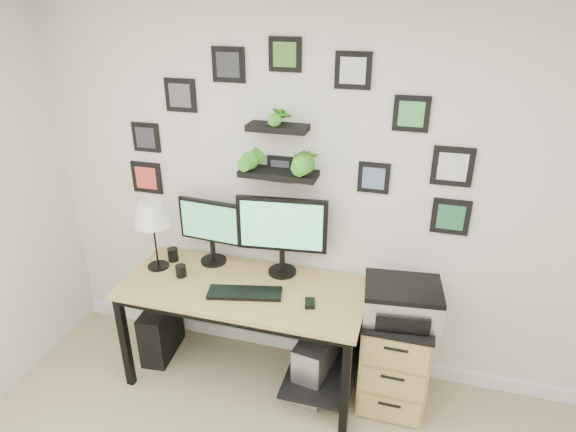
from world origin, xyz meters
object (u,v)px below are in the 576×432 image
(monitor_right, at_px, (282,230))
(table_lamp, at_px, (152,215))
(pc_tower_grey, at_px, (317,362))
(printer, at_px, (402,301))
(mug, at_px, (181,271))
(pc_tower_black, at_px, (161,330))
(monitor_left, at_px, (211,227))
(file_cabinet, at_px, (395,356))
(desk, at_px, (251,300))

(monitor_right, bearing_deg, table_lamp, -169.53)
(table_lamp, distance_m, pc_tower_grey, 1.49)
(pc_tower_grey, bearing_deg, printer, 6.63)
(mug, xyz_separation_m, pc_tower_black, (-0.25, 0.05, -0.59))
(monitor_left, bearing_deg, pc_tower_grey, -14.30)
(file_cabinet, bearing_deg, pc_tower_black, -178.67)
(monitor_left, bearing_deg, mug, -119.50)
(pc_tower_black, distance_m, file_cabinet, 1.72)
(mug, relative_size, pc_tower_grey, 0.18)
(desk, distance_m, pc_tower_grey, 0.62)
(desk, relative_size, file_cabinet, 2.39)
(desk, relative_size, monitor_left, 3.36)
(monitor_left, bearing_deg, desk, -29.31)
(pc_tower_grey, xyz_separation_m, printer, (0.51, 0.06, 0.56))
(desk, bearing_deg, printer, 2.77)
(mug, bearing_deg, pc_tower_grey, 1.35)
(pc_tower_black, relative_size, file_cabinet, 0.61)
(monitor_left, height_order, monitor_right, monitor_right)
(monitor_right, distance_m, file_cabinet, 1.11)
(pc_tower_black, bearing_deg, monitor_right, 5.22)
(pc_tower_black, relative_size, printer, 0.82)
(mug, relative_size, printer, 0.16)
(pc_tower_grey, bearing_deg, pc_tower_black, 178.55)
(mug, height_order, pc_tower_black, mug)
(monitor_left, bearing_deg, pc_tower_black, -154.95)
(monitor_left, xyz_separation_m, file_cabinet, (1.33, -0.14, -0.69))
(file_cabinet, distance_m, printer, 0.44)
(table_lamp, relative_size, printer, 0.99)
(monitor_right, bearing_deg, pc_tower_black, -169.12)
(desk, height_order, table_lamp, table_lamp)
(pc_tower_grey, bearing_deg, monitor_left, 165.70)
(desk, distance_m, printer, 0.99)
(monitor_left, bearing_deg, printer, -6.42)
(monitor_right, xyz_separation_m, file_cabinet, (0.81, -0.13, -0.75))
(monitor_left, height_order, mug, monitor_left)
(desk, bearing_deg, monitor_right, 49.29)
(monitor_right, height_order, printer, monitor_right)
(monitor_left, relative_size, mug, 5.83)
(monitor_left, xyz_separation_m, monitor_right, (0.51, -0.01, 0.05))
(desk, xyz_separation_m, pc_tower_black, (-0.73, 0.02, -0.42))
(file_cabinet, height_order, printer, printer)
(pc_tower_grey, relative_size, printer, 0.93)
(monitor_left, height_order, pc_tower_grey, monitor_left)
(monitor_right, bearing_deg, monitor_left, 179.34)
(file_cabinet, bearing_deg, monitor_right, 170.73)
(desk, height_order, mug, mug)
(pc_tower_black, xyz_separation_m, pc_tower_grey, (1.20, -0.03, 0.01))
(printer, bearing_deg, pc_tower_black, -179.04)
(monitor_left, relative_size, pc_tower_grey, 1.03)
(monitor_right, xyz_separation_m, pc_tower_grey, (0.30, -0.20, -0.86))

